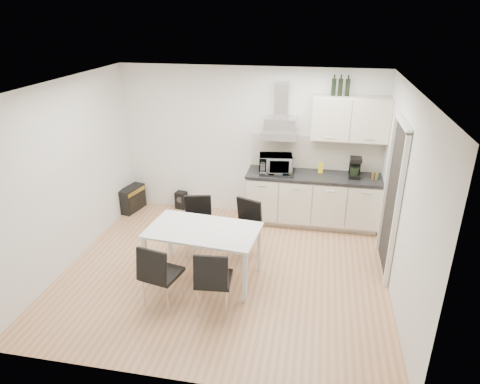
% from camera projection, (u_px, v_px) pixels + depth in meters
% --- Properties ---
extents(ground, '(4.50, 4.50, 0.00)m').
position_uv_depth(ground, '(225.00, 271.00, 6.10)').
color(ground, tan).
rests_on(ground, ground).
extents(wall_back, '(4.50, 0.10, 2.60)m').
position_uv_depth(wall_back, '(249.00, 143.00, 7.40)').
color(wall_back, silver).
rests_on(wall_back, ground).
extents(wall_front, '(4.50, 0.10, 2.60)m').
position_uv_depth(wall_front, '(173.00, 272.00, 3.79)').
color(wall_front, silver).
rests_on(wall_front, ground).
extents(wall_left, '(0.10, 4.00, 2.60)m').
position_uv_depth(wall_left, '(67.00, 175.00, 5.98)').
color(wall_left, silver).
rests_on(wall_left, ground).
extents(wall_right, '(0.10, 4.00, 2.60)m').
position_uv_depth(wall_right, '(403.00, 200.00, 5.20)').
color(wall_right, silver).
rests_on(wall_right, ground).
extents(ceiling, '(4.50, 4.50, 0.00)m').
position_uv_depth(ceiling, '(222.00, 86.00, 5.08)').
color(ceiling, white).
rests_on(ceiling, wall_back).
extents(doorway, '(0.08, 1.04, 2.10)m').
position_uv_depth(doorway, '(391.00, 200.00, 5.81)').
color(doorway, white).
rests_on(doorway, ground).
extents(kitchenette, '(2.22, 0.64, 2.52)m').
position_uv_depth(kitchenette, '(316.00, 179.00, 7.14)').
color(kitchenette, beige).
rests_on(kitchenette, ground).
extents(dining_table, '(1.54, 0.97, 0.75)m').
position_uv_depth(dining_table, '(203.00, 234.00, 5.71)').
color(dining_table, white).
rests_on(dining_table, ground).
extents(chair_far_left, '(0.54, 0.59, 0.88)m').
position_uv_depth(chair_far_left, '(198.00, 227.00, 6.39)').
color(chair_far_left, black).
rests_on(chair_far_left, ground).
extents(chair_far_right, '(0.59, 0.62, 0.88)m').
position_uv_depth(chair_far_right, '(242.00, 231.00, 6.28)').
color(chair_far_right, black).
rests_on(chair_far_right, ground).
extents(chair_near_left, '(0.54, 0.58, 0.88)m').
position_uv_depth(chair_near_left, '(162.00, 274.00, 5.25)').
color(chair_near_left, black).
rests_on(chair_near_left, ground).
extents(chair_near_right, '(0.48, 0.54, 0.88)m').
position_uv_depth(chair_near_right, '(214.00, 280.00, 5.15)').
color(chair_near_right, black).
rests_on(chair_near_right, ground).
extents(guitar_amp, '(0.35, 0.58, 0.45)m').
position_uv_depth(guitar_amp, '(132.00, 199.00, 7.87)').
color(guitar_amp, black).
rests_on(guitar_amp, ground).
extents(floor_speaker, '(0.22, 0.20, 0.32)m').
position_uv_depth(floor_speaker, '(181.00, 200.00, 7.97)').
color(floor_speaker, black).
rests_on(floor_speaker, ground).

